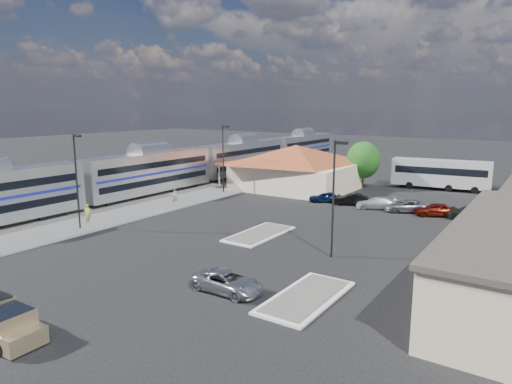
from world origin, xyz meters
The scene contains 22 objects.
ground centered at (0.00, 0.00, 0.00)m, with size 280.00×280.00×0.00m, color black.
railbed centered at (-21.00, 8.00, 0.06)m, with size 16.00×100.00×0.12m, color #4C4944.
platform centered at (-12.00, 6.00, 0.09)m, with size 5.50×92.00×0.18m, color gray.
passenger_train centered at (-18.00, 9.65, 2.87)m, with size 3.00×104.00×5.55m.
freight_cars centered at (-24.00, 10.56, 1.93)m, with size 2.80×46.00×4.00m.
station_depot centered at (-4.56, 24.00, 3.13)m, with size 18.35×12.24×6.20m.
traffic_island_south centered at (4.00, 2.00, 0.10)m, with size 3.30×7.50×0.21m.
traffic_island_north centered at (14.00, -8.00, 0.10)m, with size 3.30×7.50×0.21m.
lamp_plat_s centered at (-10.90, -6.00, 5.34)m, with size 1.08×0.25×9.00m.
lamp_plat_n centered at (-10.90, 16.00, 5.34)m, with size 1.08×0.25×9.00m.
lamp_lot centered at (12.10, 0.00, 5.34)m, with size 1.08×0.25×9.00m.
tree_depot centered at (3.00, 30.00, 4.02)m, with size 4.71×4.71×6.63m.
suv centered at (9.41, -9.85, 0.67)m, with size 2.21×4.79×1.33m, color #ACAEB4.
coach_bus centered at (12.36, 35.05, 2.38)m, with size 13.10×4.22×4.13m.
person_a centered at (-12.19, -4.24, 1.11)m, with size 0.68×0.45×1.87m, color #C0D642.
person_b centered at (-12.16, 7.85, 1.07)m, with size 0.86×0.67×1.78m, color silver.
parked_car_a centered at (2.73, 18.31, 0.65)m, with size 1.54×3.82×1.30m, color #0D1943.
parked_car_b centered at (5.93, 18.61, 0.68)m, with size 1.44×4.13×1.36m, color black.
parked_car_c centered at (9.13, 18.31, 0.66)m, with size 1.86×4.57×1.33m, color silver.
parked_car_d centered at (12.33, 18.61, 0.67)m, with size 2.22×4.82×1.34m, color gray.
parked_car_e centered at (15.53, 18.31, 0.72)m, with size 1.70×4.23×1.44m, color #66150B.
parked_car_f centered at (18.73, 18.61, 0.68)m, with size 1.44×4.13×1.36m, color black.
Camera 1 is at (25.96, -31.29, 11.54)m, focal length 32.00 mm.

